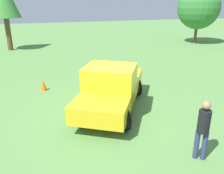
% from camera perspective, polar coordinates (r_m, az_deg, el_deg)
% --- Properties ---
extents(ground_plane, '(80.00, 80.00, 0.00)m').
position_cam_1_polar(ground_plane, '(9.03, -0.79, -6.75)').
color(ground_plane, '#5B8C47').
extents(pickup_truck, '(5.12, 4.09, 1.82)m').
position_cam_1_polar(pickup_truck, '(9.12, -0.18, -0.03)').
color(pickup_truck, black).
rests_on(pickup_truck, ground_plane).
extents(person_bystander, '(0.45, 0.45, 1.71)m').
position_cam_1_polar(person_bystander, '(6.72, 21.08, -9.00)').
color(person_bystander, navy).
rests_on(person_bystander, ground_plane).
extents(tree_back_right, '(3.99, 3.99, 5.37)m').
position_cam_1_polar(tree_back_right, '(25.25, 20.12, 17.44)').
color(tree_back_right, brown).
rests_on(tree_back_right, ground_plane).
extents(traffic_cone, '(0.32, 0.32, 0.55)m').
position_cam_1_polar(traffic_cone, '(11.79, -16.21, 0.49)').
color(traffic_cone, orange).
rests_on(traffic_cone, ground_plane).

